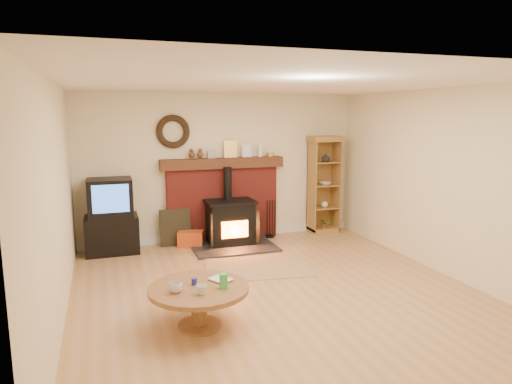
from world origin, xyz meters
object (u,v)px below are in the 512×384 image
object	(u,v)px
wood_stove	(231,223)
tv_unit	(111,218)
coffee_table	(199,294)
curio_cabinet	(323,185)

from	to	relation	value
wood_stove	tv_unit	world-z (taller)	wood_stove
tv_unit	coffee_table	size ratio (longest dim) A/B	1.15
wood_stove	curio_cabinet	world-z (taller)	curio_cabinet
curio_cabinet	coffee_table	size ratio (longest dim) A/B	1.73
wood_stove	curio_cabinet	distance (m)	2.00
curio_cabinet	coffee_table	xyz separation A→B (m)	(-3.07, -3.17, -0.56)
curio_cabinet	wood_stove	bearing A→B (deg)	-171.75
curio_cabinet	coffee_table	world-z (taller)	curio_cabinet
coffee_table	tv_unit	bearing A→B (deg)	104.50
tv_unit	curio_cabinet	bearing A→B (deg)	1.26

